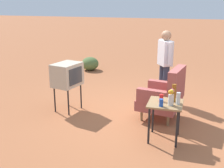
{
  "coord_description": "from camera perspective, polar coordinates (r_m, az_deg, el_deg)",
  "views": [
    {
      "loc": [
        5.43,
        0.77,
        2.31
      ],
      "look_at": [
        0.15,
        -0.8,
        0.65
      ],
      "focal_mm": 45.61,
      "sensor_mm": 36.0,
      "label": 1
    }
  ],
  "objects": [
    {
      "name": "armchair",
      "position": [
        5.65,
        10.51,
        -2.24
      ],
      "size": [
        0.89,
        0.9,
        1.06
      ],
      "color": "#937047",
      "rests_on": "ground"
    },
    {
      "name": "bottle_short_clear",
      "position": [
        4.71,
        13.14,
        -2.85
      ],
      "size": [
        0.06,
        0.06,
        0.2
      ],
      "primitive_type": "cylinder",
      "color": "silver",
      "rests_on": "side_table"
    },
    {
      "name": "side_table",
      "position": [
        4.81,
        10.59,
        -4.83
      ],
      "size": [
        0.56,
        0.56,
        0.67
      ],
      "color": "black",
      "rests_on": "ground"
    },
    {
      "name": "soda_can_blue",
      "position": [
        4.58,
        9.83,
        -3.71
      ],
      "size": [
        0.07,
        0.07,
        0.12
      ],
      "primitive_type": "cylinder",
      "color": "blue",
      "rests_on": "side_table"
    },
    {
      "name": "ground_plane",
      "position": [
        5.96,
        7.83,
        -6.23
      ],
      "size": [
        60.0,
        60.0,
        0.0
      ],
      "primitive_type": "plane",
      "color": "#A05B38"
    },
    {
      "name": "tv_on_stand",
      "position": [
        6.0,
        -8.99,
        1.8
      ],
      "size": [
        0.68,
        0.56,
        1.03
      ],
      "color": "black",
      "rests_on": "ground"
    },
    {
      "name": "shrub_mid",
      "position": [
        9.56,
        -4.42,
        4.09
      ],
      "size": [
        0.57,
        0.57,
        0.44
      ],
      "primitive_type": "ellipsoid",
      "color": "#516B38",
      "rests_on": "ground"
    },
    {
      "name": "bottle_tall_amber",
      "position": [
        4.8,
        12.3,
        -1.77
      ],
      "size": [
        0.07,
        0.07,
        0.3
      ],
      "primitive_type": "cylinder",
      "color": "brown",
      "rests_on": "side_table"
    },
    {
      "name": "flower_vase",
      "position": [
        4.63,
        11.76,
        -2.45
      ],
      "size": [
        0.14,
        0.09,
        0.27
      ],
      "color": "silver",
      "rests_on": "side_table"
    },
    {
      "name": "soda_can_red",
      "position": [
        4.8,
        9.86,
        -2.76
      ],
      "size": [
        0.07,
        0.07,
        0.12
      ],
      "primitive_type": "cylinder",
      "color": "red",
      "rests_on": "side_table"
    },
    {
      "name": "person_standing",
      "position": [
        6.56,
        10.56,
        4.41
      ],
      "size": [
        0.5,
        0.38,
        1.64
      ],
      "color": "#2D3347",
      "rests_on": "ground"
    }
  ]
}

